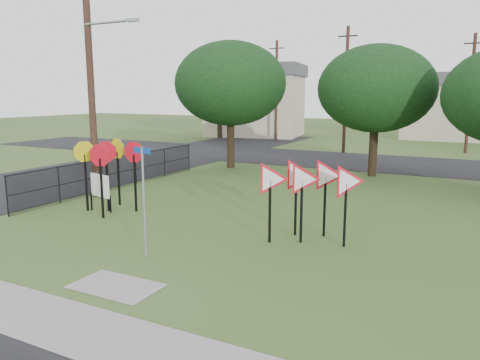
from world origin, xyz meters
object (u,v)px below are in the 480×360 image
street_name_sign (144,196)px  yield_sign_cluster (308,182)px  info_board (100,187)px  stop_sign_cluster (109,160)px

street_name_sign → yield_sign_cluster: bearing=46.4°
info_board → yield_sign_cluster: bearing=1.5°
street_name_sign → yield_sign_cluster: size_ratio=1.00×
yield_sign_cluster → info_board: bearing=-178.5°
street_name_sign → info_board: (-4.67, 3.21, -0.77)m
yield_sign_cluster → stop_sign_cluster: bearing=179.9°
street_name_sign → info_board: size_ratio=2.12×
stop_sign_cluster → info_board: 1.06m
street_name_sign → stop_sign_cluster: 5.57m
stop_sign_cluster → yield_sign_cluster: bearing=-0.1°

